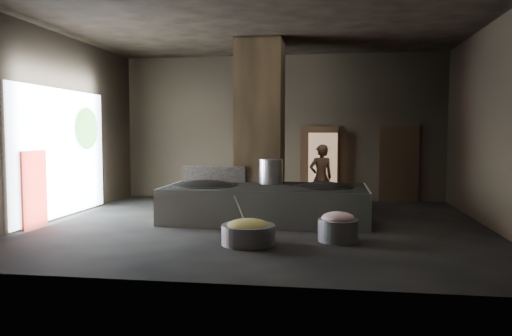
% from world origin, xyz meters
% --- Properties ---
extents(floor, '(10.00, 9.00, 0.10)m').
position_xyz_m(floor, '(0.00, 0.00, -0.05)').
color(floor, black).
rests_on(floor, ground).
extents(ceiling, '(10.00, 9.00, 0.10)m').
position_xyz_m(ceiling, '(0.00, 0.00, 4.55)').
color(ceiling, black).
rests_on(ceiling, back_wall).
extents(back_wall, '(10.00, 0.10, 4.50)m').
position_xyz_m(back_wall, '(0.00, 4.55, 2.25)').
color(back_wall, black).
rests_on(back_wall, ground).
extents(front_wall, '(10.00, 0.10, 4.50)m').
position_xyz_m(front_wall, '(0.00, -4.55, 2.25)').
color(front_wall, black).
rests_on(front_wall, ground).
extents(left_wall, '(0.10, 9.00, 4.50)m').
position_xyz_m(left_wall, '(-5.05, 0.00, 2.25)').
color(left_wall, black).
rests_on(left_wall, ground).
extents(right_wall, '(0.10, 9.00, 4.50)m').
position_xyz_m(right_wall, '(5.05, 0.00, 2.25)').
color(right_wall, black).
rests_on(right_wall, ground).
extents(pillar, '(1.20, 1.20, 4.50)m').
position_xyz_m(pillar, '(-0.30, 1.90, 2.25)').
color(pillar, black).
rests_on(pillar, ground).
extents(hearth_platform, '(4.75, 2.27, 0.83)m').
position_xyz_m(hearth_platform, '(0.04, 0.53, 0.41)').
color(hearth_platform, '#B0C4B0').
rests_on(hearth_platform, ground).
extents(platform_cap, '(4.64, 2.23, 0.03)m').
position_xyz_m(platform_cap, '(0.04, 0.53, 0.82)').
color(platform_cap, black).
rests_on(platform_cap, hearth_platform).
extents(wok_left, '(1.50, 1.50, 0.41)m').
position_xyz_m(wok_left, '(-1.41, 0.48, 0.75)').
color(wok_left, black).
rests_on(wok_left, hearth_platform).
extents(wok_left_rim, '(1.53, 1.53, 0.05)m').
position_xyz_m(wok_left_rim, '(-1.41, 0.48, 0.82)').
color(wok_left_rim, black).
rests_on(wok_left_rim, hearth_platform).
extents(wok_right, '(1.39, 1.39, 0.39)m').
position_xyz_m(wok_right, '(1.39, 0.58, 0.75)').
color(wok_right, black).
rests_on(wok_right, hearth_platform).
extents(wok_right_rim, '(1.42, 1.42, 0.05)m').
position_xyz_m(wok_right_rim, '(1.39, 0.58, 0.82)').
color(wok_right_rim, black).
rests_on(wok_right_rim, hearth_platform).
extents(stock_pot, '(0.58, 0.58, 0.62)m').
position_xyz_m(stock_pot, '(0.09, 1.08, 1.13)').
color(stock_pot, '#B7B7BF').
rests_on(stock_pot, hearth_platform).
extents(splash_guard, '(1.65, 0.06, 0.41)m').
position_xyz_m(splash_guard, '(-1.41, 1.28, 1.03)').
color(splash_guard, black).
rests_on(splash_guard, hearth_platform).
extents(cook, '(0.76, 0.63, 1.78)m').
position_xyz_m(cook, '(1.29, 2.31, 0.89)').
color(cook, '#91634A').
rests_on(cook, ground).
extents(veg_basin, '(1.19, 1.19, 0.37)m').
position_xyz_m(veg_basin, '(0.04, -2.02, 0.19)').
color(veg_basin, slate).
rests_on(veg_basin, ground).
extents(veg_fill, '(0.83, 0.83, 0.25)m').
position_xyz_m(veg_fill, '(0.04, -2.02, 0.35)').
color(veg_fill, olive).
rests_on(veg_fill, veg_basin).
extents(ladle, '(0.26, 0.34, 0.71)m').
position_xyz_m(ladle, '(-0.11, -1.87, 0.55)').
color(ladle, '#B7B7BF').
rests_on(ladle, veg_basin).
extents(meat_basin, '(1.01, 1.01, 0.42)m').
position_xyz_m(meat_basin, '(1.71, -1.50, 0.21)').
color(meat_basin, slate).
rests_on(meat_basin, ground).
extents(meat_fill, '(0.64, 0.64, 0.24)m').
position_xyz_m(meat_fill, '(1.71, -1.50, 0.45)').
color(meat_fill, '#BD7174').
rests_on(meat_fill, meat_basin).
extents(doorway_near, '(1.18, 0.08, 2.38)m').
position_xyz_m(doorway_near, '(1.20, 4.45, 1.10)').
color(doorway_near, black).
rests_on(doorway_near, ground).
extents(doorway_near_glow, '(0.88, 0.04, 2.07)m').
position_xyz_m(doorway_near_glow, '(1.31, 4.21, 1.05)').
color(doorway_near_glow, '#8C6647').
rests_on(doorway_near_glow, ground).
extents(doorway_far, '(1.18, 0.08, 2.38)m').
position_xyz_m(doorway_far, '(3.60, 4.45, 1.10)').
color(doorway_far, black).
rests_on(doorway_far, ground).
extents(doorway_far_glow, '(0.76, 0.04, 1.79)m').
position_xyz_m(doorway_far_glow, '(3.77, 4.47, 1.05)').
color(doorway_far_glow, '#8C6647').
rests_on(doorway_far_glow, ground).
extents(left_opening, '(0.04, 4.20, 3.10)m').
position_xyz_m(left_opening, '(-4.95, 0.20, 1.60)').
color(left_opening, white).
rests_on(left_opening, ground).
extents(pavilion_sliver, '(0.05, 0.90, 1.70)m').
position_xyz_m(pavilion_sliver, '(-4.88, -1.10, 0.85)').
color(pavilion_sliver, maroon).
rests_on(pavilion_sliver, ground).
extents(tree_silhouette, '(0.28, 1.10, 1.10)m').
position_xyz_m(tree_silhouette, '(-4.85, 1.30, 2.20)').
color(tree_silhouette, '#194714').
rests_on(tree_silhouette, left_opening).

